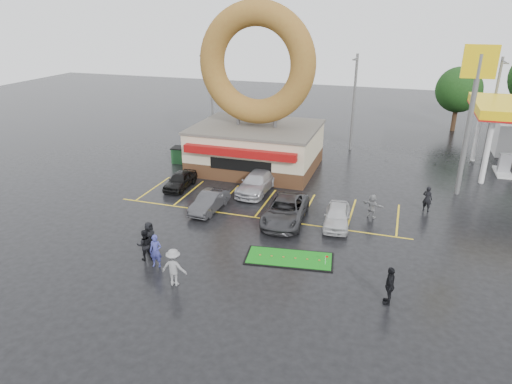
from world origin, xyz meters
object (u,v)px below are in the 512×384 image
(streetlight_right, at_px, (493,106))
(putting_green, at_px, (289,258))
(person_cameraman, at_px, (390,285))
(car_dgrey, at_px, (209,202))
(donut_shop, at_px, (256,117))
(streetlight_mid, at_px, (354,101))
(streetlight_left, at_px, (211,94))
(car_silver, at_px, (257,183))
(car_white, at_px, (337,216))
(dumpster, at_px, (183,155))
(shell_sign, at_px, (474,94))
(car_black, at_px, (180,180))
(person_blue, at_px, (156,251))
(car_grey, at_px, (285,210))

(streetlight_right, distance_m, putting_green, 26.62)
(person_cameraman, bearing_deg, car_dgrey, -119.69)
(donut_shop, height_order, streetlight_mid, donut_shop)
(streetlight_left, bearing_deg, car_silver, -54.32)
(car_white, relative_size, putting_green, 0.77)
(streetlight_right, relative_size, putting_green, 1.79)
(streetlight_left, distance_m, putting_green, 25.43)
(streetlight_left, bearing_deg, dumpster, -87.31)
(shell_sign, bearing_deg, streetlight_right, 73.17)
(shell_sign, height_order, car_dgrey, shell_sign)
(car_black, xyz_separation_m, car_silver, (5.79, 1.07, 0.08))
(donut_shop, relative_size, shell_sign, 1.27)
(dumpster, bearing_deg, person_blue, -73.62)
(streetlight_mid, height_order, person_cameraman, streetlight_mid)
(donut_shop, height_order, person_blue, donut_shop)
(car_dgrey, bearing_deg, person_blue, -84.50)
(streetlight_mid, xyz_separation_m, person_cameraman, (4.86, -24.49, -3.83))
(car_black, bearing_deg, streetlight_left, 101.30)
(shell_sign, relative_size, putting_green, 2.10)
(car_silver, height_order, car_white, car_silver)
(donut_shop, bearing_deg, car_black, -122.89)
(putting_green, bearing_deg, donut_shop, 114.78)
(shell_sign, relative_size, person_blue, 5.77)
(car_black, bearing_deg, shell_sign, 13.57)
(putting_green, bearing_deg, person_cameraman, -24.73)
(car_grey, bearing_deg, streetlight_right, 49.35)
(shell_sign, xyz_separation_m, car_silver, (-14.27, -4.24, -6.66))
(car_silver, xyz_separation_m, car_white, (6.59, -3.86, -0.06))
(person_cameraman, bearing_deg, car_grey, -135.47)
(donut_shop, xyz_separation_m, car_dgrey, (-0.25, -9.47, -3.82))
(person_blue, distance_m, person_cameraman, 11.92)
(car_grey, distance_m, putting_green, 4.88)
(streetlight_left, xyz_separation_m, car_black, (2.94, -13.22, -4.15))
(car_dgrey, bearing_deg, shell_sign, 31.56)
(car_black, bearing_deg, person_cameraman, -34.06)
(streetlight_right, height_order, person_cameraman, streetlight_right)
(shell_sign, distance_m, car_white, 13.02)
(donut_shop, bearing_deg, shell_sign, -3.47)
(car_black, bearing_deg, dumpster, 113.25)
(donut_shop, height_order, car_dgrey, donut_shop)
(donut_shop, bearing_deg, streetlight_mid, 48.62)
(person_cameraman, bearing_deg, dumpster, -130.16)
(car_silver, distance_m, car_grey, 5.40)
(person_blue, bearing_deg, streetlight_mid, 66.60)
(dumpster, bearing_deg, car_white, -35.02)
(person_blue, bearing_deg, shell_sign, 37.34)
(donut_shop, xyz_separation_m, putting_green, (6.50, -14.07, -4.43))
(streetlight_left, height_order, car_grey, streetlight_left)
(car_black, xyz_separation_m, person_blue, (4.01, -10.72, 0.28))
(car_white, distance_m, dumpster, 17.19)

